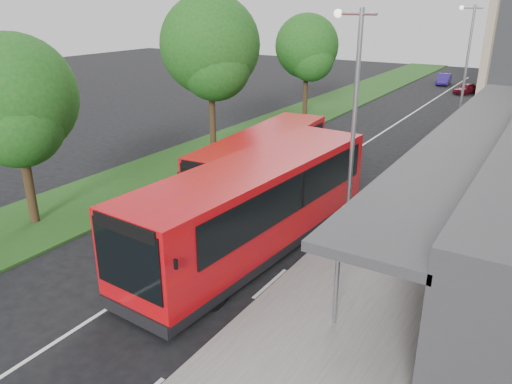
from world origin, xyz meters
TOP-DOWN VIEW (x-y plane):
  - ground at (0.00, 0.00)m, footprint 120.00×120.00m
  - pavement at (6.00, 20.00)m, footprint 5.00×80.00m
  - grass_verge at (-7.00, 20.00)m, footprint 5.00×80.00m
  - lane_centre_line at (0.00, 15.00)m, footprint 0.12×70.00m
  - kerb_dashes at (3.30, 19.00)m, footprint 0.12×56.00m
  - tree_near at (-7.01, -2.95)m, footprint 4.59×4.59m
  - tree_mid at (-7.01, 9.05)m, footprint 5.50×5.50m
  - tree_far at (-7.01, 21.05)m, footprint 4.72×4.72m
  - lamp_post_near at (4.12, 2.00)m, footprint 1.44×0.28m
  - lamp_post_far at (4.12, 22.00)m, footprint 1.44×0.28m
  - bus_main at (1.70, -0.29)m, footprint 3.61×11.61m
  - bus_second at (-1.13, 4.88)m, footprint 3.11×9.87m
  - litter_bin at (5.46, 10.91)m, footprint 0.64×0.64m
  - bollard at (4.51, 17.23)m, footprint 0.18×0.18m
  - car_near at (1.85, 37.90)m, footprint 2.24×3.25m
  - car_far at (-1.27, 42.74)m, footprint 1.49×3.54m

SIDE VIEW (x-z plane):
  - ground at x=0.00m, z-range 0.00..0.00m
  - kerb_dashes at x=3.30m, z-range 0.00..0.01m
  - lane_centre_line at x=0.00m, z-range 0.00..0.01m
  - grass_verge at x=-7.00m, z-range 0.00..0.10m
  - pavement at x=6.00m, z-range 0.00..0.15m
  - car_near at x=1.85m, z-range 0.00..1.03m
  - car_far at x=-1.27m, z-range 0.00..1.14m
  - bollard at x=4.51m, z-range 0.15..1.07m
  - litter_bin at x=5.46m, z-range 0.15..1.11m
  - bus_second at x=-1.13m, z-range 0.04..2.79m
  - bus_main at x=1.70m, z-range 0.04..3.29m
  - lamp_post_near at x=4.12m, z-range 0.72..8.72m
  - lamp_post_far at x=4.12m, z-range 0.72..8.72m
  - tree_near at x=-7.01m, z-range 1.07..8.44m
  - tree_far at x=-7.01m, z-range 1.11..8.70m
  - tree_mid at x=-7.01m, z-range 1.29..10.13m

